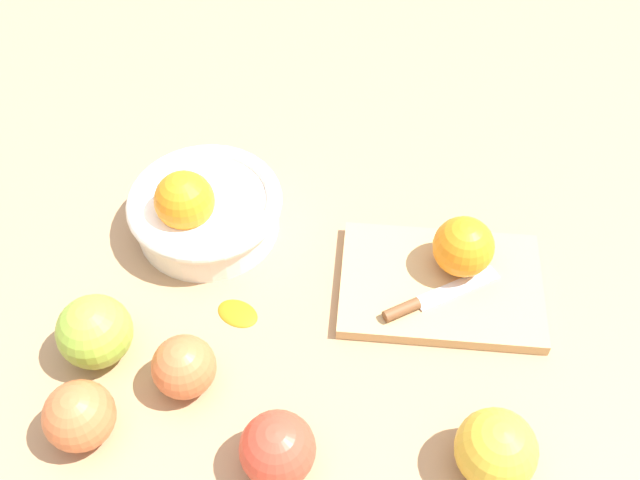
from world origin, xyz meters
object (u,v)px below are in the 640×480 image
Objects in this scene: orange_on_board at (463,247)px; apple_front_left_2 at (95,332)px; apple_front_left at (184,367)px; apple_front_right at (496,450)px; bowl at (203,209)px; cutting_board at (441,285)px; apple_front_left_3 at (79,416)px; knife at (426,300)px; apple_front_center at (281,450)px.

orange_on_board reaches higher than apple_front_left_2.
apple_front_right is at bearing -2.74° from apple_front_left.
bowl reaches higher than orange_on_board.
apple_front_left is at bearing -142.73° from cutting_board.
cutting_board is (0.31, -0.02, -0.03)m from bowl.
orange_on_board is 0.43m from apple_front_left_2.
orange_on_board is 0.47m from apple_front_left_3.
apple_front_right is 0.33m from apple_front_left.
bowl is at bearing 168.46° from knife.
apple_front_left_3 is (-0.08, -0.08, 0.00)m from apple_front_left.
apple_front_left_2 is at bearing -157.69° from knife.
orange_on_board is 0.08m from knife.
apple_front_center is at bearing -27.27° from apple_front_left.
apple_front_left is at bearing -75.60° from bowl.
apple_front_left_3 is (0.03, -0.09, -0.00)m from apple_front_left_2.
knife is at bearing -11.54° from bowl.
orange_on_board is 1.05× the size of apple_front_left.
bowl is 0.33m from orange_on_board.
bowl reaches higher than apple_front_center.
orange_on_board is at bearing 39.27° from apple_front_left.
apple_front_left_2 is (-0.05, -0.20, 0.00)m from bowl.
apple_front_center reaches higher than apple_front_left_3.
apple_front_left is 0.95× the size of apple_front_left_3.
apple_front_left_3 is (-0.42, -0.06, -0.00)m from apple_front_right.
orange_on_board is at bearing 63.35° from apple_front_center.
knife is at bearing -116.12° from orange_on_board.
apple_front_right is at bearing 13.55° from apple_front_center.
apple_front_center is 0.25m from apple_front_left_2.
orange_on_board is (0.02, 0.03, 0.04)m from cutting_board.
orange_on_board reaches higher than apple_front_left_3.
apple_front_left is at bearing 43.70° from apple_front_left_3.
apple_front_right is 1.11× the size of apple_front_left_3.
apple_front_left_3 is at bearing -139.63° from orange_on_board.
knife is at bearing 118.21° from apple_front_right.
cutting_board is 0.04m from knife.
apple_front_left_3 is at bearing -74.68° from apple_front_left_2.
apple_front_left_3 is at bearing -136.30° from apple_front_left.
cutting_board is at bearing 110.58° from apple_front_right.
apple_front_left is at bearing -7.53° from apple_front_left_2.
apple_front_left_2 reaches higher than cutting_board.
bowl is 0.81× the size of cutting_board.
apple_front_center is 0.21m from apple_front_right.
bowl is 0.23m from apple_front_left.
bowl reaches higher than apple_front_right.
orange_on_board is at bearing 104.47° from apple_front_right.
apple_front_center is (-0.14, -0.29, -0.01)m from orange_on_board.
apple_front_center reaches higher than apple_front_left.
knife is 0.25m from apple_front_center.
apple_front_left is (-0.24, -0.16, 0.01)m from knife.
orange_on_board is 0.99× the size of apple_front_left_3.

